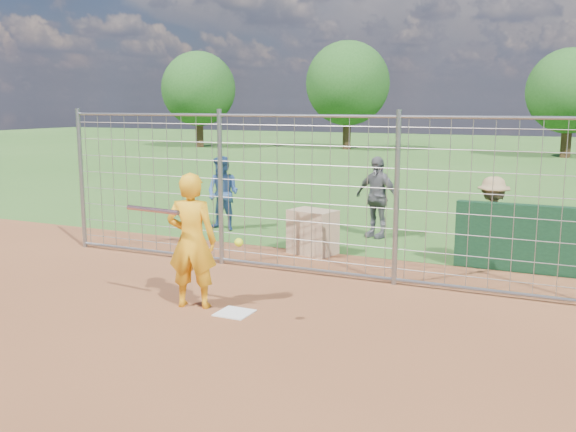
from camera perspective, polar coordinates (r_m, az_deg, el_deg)
The scene contains 12 objects.
ground at distance 8.59m, azimuth -4.11°, elevation -8.28°, with size 100.00×100.00×0.00m, color #2D591E.
infield_dirt at distance 6.33m, azimuth -17.94°, elevation -15.60°, with size 18.00×18.00×0.00m, color brown.
home_plate at distance 8.42m, azimuth -4.78°, elevation -8.59°, with size 0.43×0.43×0.02m, color silver.
dugout_wall at distance 10.94m, azimuth 21.41°, elevation -1.98°, with size 2.60×0.20×1.10m, color #11381E.
batter at distance 8.53m, azimuth -8.55°, elevation -2.19°, with size 0.66×0.43×1.81m, color #F1A215.
bystander_a at distance 13.77m, azimuth -5.80°, elevation 2.02°, with size 0.77×0.60×1.59m, color navy.
bystander_b at distance 13.06m, azimuth 7.87°, elevation 1.68°, with size 0.97×0.40×1.65m, color #5A5B5F.
bystander_c at distance 11.26m, azimuth 17.67°, elevation -0.42°, with size 0.96×0.55×1.49m, color #937750.
equipment_bin at distance 11.58m, azimuth 2.21°, elevation -1.42°, with size 0.80×0.55×0.80m, color tan.
equipment_in_play at distance 8.24m, azimuth -10.26°, elevation -0.11°, with size 1.86×0.31×0.35m.
backstop_fence at distance 10.05m, azimuth 1.34°, elevation 1.81°, with size 9.08×0.08×2.60m.
tree_line at distance 35.27m, azimuth 24.02°, elevation 10.80°, with size 44.66×6.72×6.48m.
Camera 1 is at (3.99, -7.12, 2.69)m, focal length 40.00 mm.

